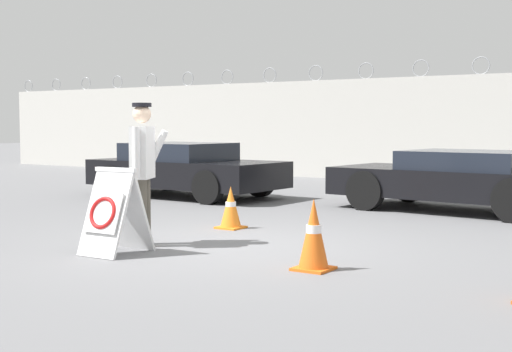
{
  "coord_description": "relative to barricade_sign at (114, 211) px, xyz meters",
  "views": [
    {
      "loc": [
        5.33,
        -7.33,
        1.55
      ],
      "look_at": [
        -0.21,
        1.04,
        0.82
      ],
      "focal_mm": 50.0,
      "sensor_mm": 36.0,
      "label": 1
    }
  ],
  "objects": [
    {
      "name": "ground_plane",
      "position": [
        0.77,
        1.21,
        -0.52
      ],
      "size": [
        90.0,
        90.0,
        0.0
      ],
      "primitive_type": "plane",
      "color": "slate"
    },
    {
      "name": "traffic_cone_mid",
      "position": [
        2.47,
        0.48,
        -0.14
      ],
      "size": [
        0.38,
        0.38,
        0.77
      ],
      "color": "orange",
      "rests_on": "ground_plane"
    },
    {
      "name": "parked_car_rear_sedan",
      "position": [
        2.13,
        6.44,
        0.06
      ],
      "size": [
        4.48,
        2.26,
        1.09
      ],
      "rotation": [
        0.0,
        0.0,
        3.05
      ],
      "color": "black",
      "rests_on": "ground_plane"
    },
    {
      "name": "perimeter_wall",
      "position": [
        0.77,
        12.36,
        0.91
      ],
      "size": [
        36.0,
        0.3,
        3.29
      ],
      "color": "beige",
      "rests_on": "ground_plane"
    },
    {
      "name": "traffic_cone_far",
      "position": [
        -0.05,
        2.48,
        -0.2
      ],
      "size": [
        0.37,
        0.37,
        0.63
      ],
      "color": "orange",
      "rests_on": "ground_plane"
    },
    {
      "name": "security_guard",
      "position": [
        -0.11,
        0.64,
        0.51
      ],
      "size": [
        0.41,
        0.7,
        1.83
      ],
      "rotation": [
        0.0,
        0.0,
        2.04
      ],
      "color": "#514C42",
      "rests_on": "ground_plane"
    },
    {
      "name": "barricade_sign",
      "position": [
        0.0,
        0.0,
        0.0
      ],
      "size": [
        0.62,
        0.78,
        1.04
      ],
      "rotation": [
        0.0,
        0.0,
        0.03
      ],
      "color": "white",
      "rests_on": "ground_plane"
    },
    {
      "name": "parked_car_front_coupe",
      "position": [
        -3.62,
        5.78,
        0.08
      ],
      "size": [
        4.28,
        2.08,
        1.16
      ],
      "rotation": [
        0.0,
        0.0,
        -0.03
      ],
      "color": "black",
      "rests_on": "ground_plane"
    }
  ]
}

